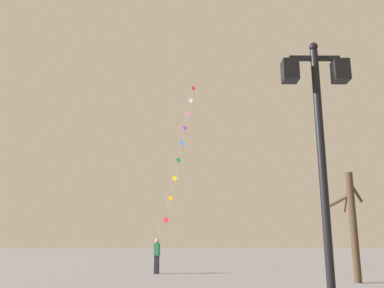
# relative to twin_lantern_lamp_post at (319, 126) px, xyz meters

# --- Properties ---
(ground_plane) EXTENTS (160.00, 160.00, 0.00)m
(ground_plane) POSITION_rel_twin_lantern_lamp_post_xyz_m (-2.27, 13.67, -3.53)
(ground_plane) COLOR gray
(twin_lantern_lamp_post) EXTENTS (1.20, 0.28, 5.12)m
(twin_lantern_lamp_post) POSITION_rel_twin_lantern_lamp_post_xyz_m (0.00, 0.00, 0.00)
(twin_lantern_lamp_post) COLOR black
(twin_lantern_lamp_post) RESTS_ON ground_plane
(kite_train) EXTENTS (2.31, 8.76, 13.87)m
(kite_train) POSITION_rel_twin_lantern_lamp_post_xyz_m (-2.90, 20.35, 3.83)
(kite_train) COLOR brown
(kite_train) RESTS_ON ground_plane
(kite_flyer) EXTENTS (0.30, 0.62, 1.71)m
(kite_flyer) POSITION_rel_twin_lantern_lamp_post_xyz_m (-3.89, 14.50, -2.62)
(kite_flyer) COLOR #1E1E2D
(kite_flyer) RESTS_ON ground_plane
(bare_tree) EXTENTS (1.58, 1.12, 4.33)m
(bare_tree) POSITION_rel_twin_lantern_lamp_post_xyz_m (4.28, 9.75, -1.24)
(bare_tree) COLOR #423323
(bare_tree) RESTS_ON ground_plane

